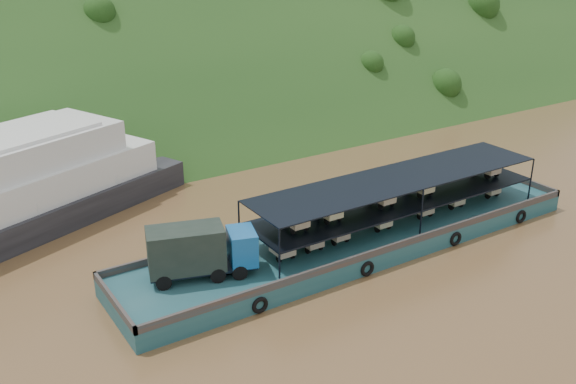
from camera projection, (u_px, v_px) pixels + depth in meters
ground at (334, 241)px, 46.15m from camera, size 160.00×160.00×0.00m
hillside at (149, 123)px, 74.19m from camera, size 140.00×39.60×39.60m
cargo_barge at (347, 236)px, 44.31m from camera, size 35.00×7.18×4.54m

